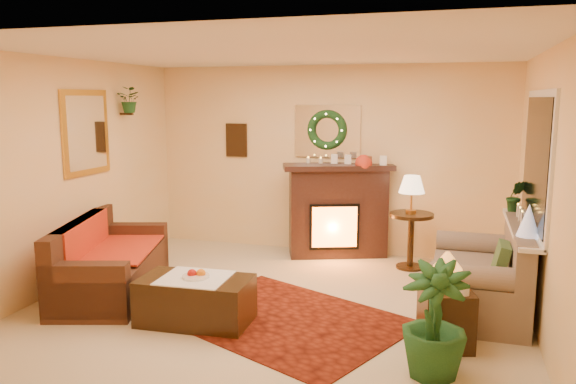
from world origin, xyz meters
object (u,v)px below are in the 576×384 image
(sofa, at_px, (112,254))
(fireplace, at_px, (338,216))
(end_table_square, at_px, (446,317))
(coffee_table, at_px, (196,302))
(loveseat, at_px, (478,270))
(side_table_round, at_px, (411,243))

(sofa, distance_m, fireplace, 3.04)
(end_table_square, relative_size, coffee_table, 0.49)
(sofa, relative_size, loveseat, 1.23)
(loveseat, relative_size, end_table_square, 3.00)
(side_table_round, relative_size, coffee_table, 0.67)
(fireplace, relative_size, side_table_round, 1.83)
(fireplace, bearing_deg, end_table_square, -80.27)
(end_table_square, distance_m, coffee_table, 2.33)
(fireplace, distance_m, end_table_square, 2.99)
(loveseat, bearing_deg, end_table_square, -105.87)
(fireplace, height_order, coffee_table, fireplace)
(sofa, height_order, loveseat, loveseat)
(sofa, height_order, fireplace, fireplace)
(sofa, relative_size, end_table_square, 3.70)
(loveseat, relative_size, side_table_round, 2.16)
(end_table_square, height_order, coffee_table, end_table_square)
(fireplace, xyz_separation_m, end_table_square, (1.50, -2.57, -0.28))
(side_table_round, bearing_deg, sofa, -149.16)
(loveseat, relative_size, coffee_table, 1.46)
(loveseat, bearing_deg, fireplace, 139.04)
(sofa, height_order, end_table_square, sofa)
(end_table_square, xyz_separation_m, coffee_table, (-2.32, -0.15, -0.06))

